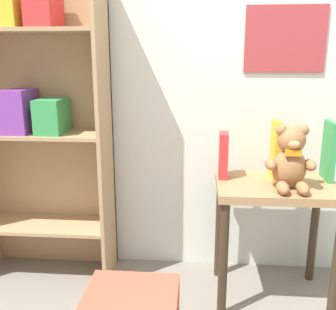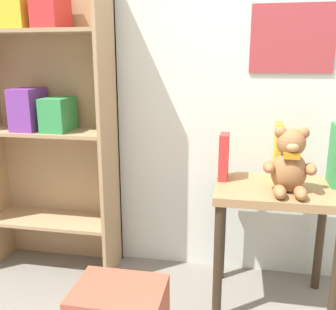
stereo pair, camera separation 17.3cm
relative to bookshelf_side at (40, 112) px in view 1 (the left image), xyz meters
name	(u,v)px [view 1 (the left image)]	position (x,y,z in m)	size (l,w,h in m)	color
wall_back	(221,29)	(0.88, 0.15, 0.39)	(4.80, 0.07, 2.50)	silver
bookshelf_side	(40,112)	(0.00, 0.00, 0.00)	(0.68, 0.27, 1.51)	tan
display_table	(275,206)	(1.14, -0.16, -0.39)	(0.53, 0.39, 0.57)	#9E754C
teddy_bear	(290,160)	(1.17, -0.23, -0.16)	(0.21, 0.19, 0.27)	#99663D
book_standing_red	(223,155)	(0.90, -0.09, -0.18)	(0.04, 0.11, 0.21)	red
book_standing_yellow	(275,150)	(1.14, -0.08, -0.15)	(0.03, 0.11, 0.27)	gold
book_standing_green	(329,151)	(1.37, -0.09, -0.15)	(0.02, 0.14, 0.27)	#33934C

